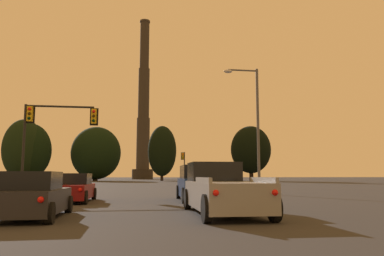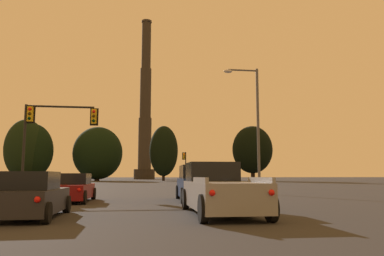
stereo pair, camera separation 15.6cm
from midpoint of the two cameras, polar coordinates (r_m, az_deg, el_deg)
sedan_left_lane_front at (r=20.11m, az=-17.99°, el=-8.75°), size 1.99×4.71×1.43m
pickup_truck_right_lane_second at (r=13.26m, az=4.21°, el=-9.44°), size 2.25×5.53×1.82m
suv_right_lane_front at (r=20.02m, az=0.80°, el=-8.46°), size 2.29×4.97×1.86m
hatchback_left_lane_second at (r=12.82m, az=-23.51°, el=-9.57°), size 1.95×4.13×1.44m
traffic_light_overhead_left at (r=27.66m, az=-21.10°, el=0.30°), size 5.07×0.50×6.20m
traffic_light_far_right at (r=64.31m, az=-1.36°, el=-5.31°), size 0.78×0.50×5.33m
street_lamp at (r=27.74m, az=9.14°, el=1.59°), size 2.62×0.36×9.22m
smokestack at (r=138.95m, az=-7.44°, el=1.94°), size 7.58×7.58×59.85m
treeline_center_left at (r=96.75m, az=-4.62°, el=-3.50°), size 7.31×6.58×14.13m
treeline_left_mid at (r=96.72m, az=-24.37°, el=-2.94°), size 9.45×8.51×14.62m
treeline_far_left at (r=93.22m, az=8.91°, el=-3.28°), size 9.87×8.88×13.48m
treeline_center_right at (r=97.19m, az=-23.52°, el=-3.22°), size 9.84×8.85×13.75m
treeline_right_mid at (r=98.69m, az=-14.46°, el=-3.72°), size 12.46×11.22×13.75m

